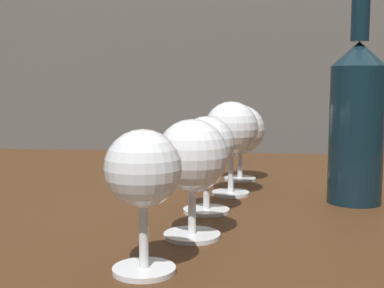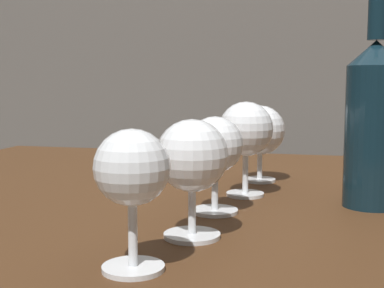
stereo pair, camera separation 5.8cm
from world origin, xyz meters
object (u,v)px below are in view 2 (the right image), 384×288
at_px(wine_glass_white, 192,157).
at_px(wine_glass_empty, 215,148).
at_px(wine_bottle, 373,120).
at_px(wine_glass_amber, 132,172).
at_px(wine_glass_port, 260,131).
at_px(wine_glass_merlot, 246,131).

distance_m(wine_glass_white, wine_glass_empty, 0.12).
distance_m(wine_glass_white, wine_bottle, 0.30).
xyz_separation_m(wine_glass_white, wine_bottle, (0.21, 0.21, 0.03)).
relative_size(wine_glass_amber, wine_glass_empty, 1.03).
bearing_deg(wine_glass_port, wine_glass_amber, -98.28).
xyz_separation_m(wine_glass_amber, wine_glass_white, (0.03, 0.12, -0.00)).
xyz_separation_m(wine_glass_white, wine_glass_port, (0.04, 0.36, -0.00)).
bearing_deg(wine_bottle, wine_glass_empty, -157.70).
bearing_deg(wine_glass_white, wine_glass_merlot, 82.70).
height_order(wine_glass_white, wine_bottle, wine_bottle).
height_order(wine_glass_amber, wine_glass_port, same).
xyz_separation_m(wine_glass_merlot, wine_glass_port, (0.01, 0.12, -0.01)).
relative_size(wine_glass_merlot, wine_bottle, 0.46).
distance_m(wine_glass_white, wine_glass_port, 0.36).
distance_m(wine_glass_amber, wine_glass_empty, 0.24).
height_order(wine_glass_amber, wine_glass_empty, wine_glass_amber).
relative_size(wine_glass_empty, wine_bottle, 0.42).
relative_size(wine_glass_white, wine_glass_empty, 1.04).
bearing_deg(wine_glass_port, wine_glass_empty, -98.37).
bearing_deg(wine_bottle, wine_glass_merlot, 170.60).
bearing_deg(wine_glass_amber, wine_glass_white, 75.61).
bearing_deg(wine_glass_empty, wine_glass_white, -91.89).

